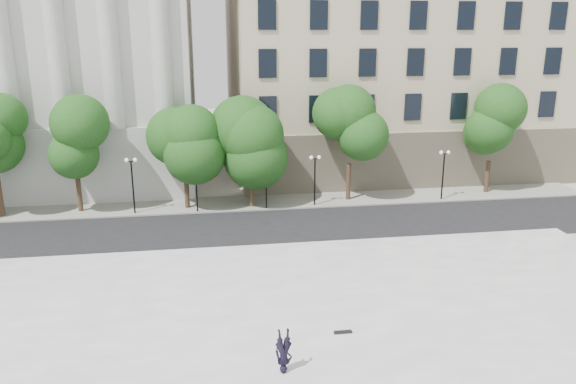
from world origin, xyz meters
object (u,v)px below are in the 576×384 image
object	(u,v)px
traffic_light_east	(266,163)
person_lying	(284,366)
traffic_light_west	(195,166)
skateboard	(343,332)

from	to	relation	value
traffic_light_east	person_lying	bearing A→B (deg)	-94.66
traffic_light_west	person_lying	bearing A→B (deg)	-81.07
traffic_light_west	traffic_light_east	xyz separation A→B (m)	(5.20, -0.00, 0.04)
person_lying	skateboard	world-z (taller)	person_lying
traffic_light_east	person_lying	distance (m)	22.07
traffic_light_east	skateboard	world-z (taller)	traffic_light_east
traffic_light_west	skateboard	bearing A→B (deg)	-71.66
skateboard	person_lying	bearing A→B (deg)	-139.43
traffic_light_east	person_lying	size ratio (longest dim) A/B	2.28
traffic_light_east	person_lying	xyz separation A→B (m)	(-1.78, -21.79, -2.96)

